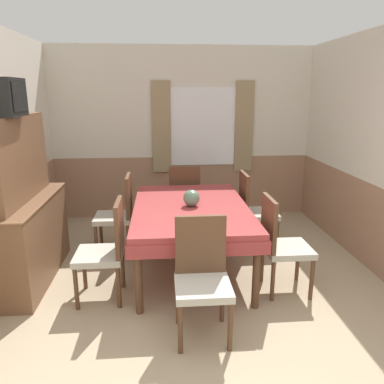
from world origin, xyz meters
TOP-DOWN VIEW (x-y plane):
  - wall_back at (0.02, 3.73)m, footprint 4.34×0.09m
  - wall_right at (1.99, 1.85)m, footprint 0.05×4.10m
  - dining_table at (-0.03, 1.79)m, footprint 1.25×1.87m
  - chair_left_far at (-0.86, 2.34)m, footprint 0.44×0.44m
  - chair_right_far at (0.80, 2.34)m, footprint 0.44×0.44m
  - chair_head_window at (-0.03, 2.94)m, footprint 0.44×0.44m
  - chair_head_near at (-0.03, 0.65)m, footprint 0.44×0.44m
  - chair_left_near at (-0.86, 1.24)m, footprint 0.44×0.44m
  - chair_right_near at (0.80, 1.24)m, footprint 0.44×0.44m
  - sideboard at (-1.75, 1.71)m, footprint 0.46×1.45m
  - tv at (-1.73, 1.51)m, footprint 0.29×0.42m
  - vase at (-0.02, 1.77)m, footprint 0.18×0.18m

SIDE VIEW (x-z plane):
  - chair_left_far at x=-0.86m, z-range 0.03..1.00m
  - chair_right_far at x=0.80m, z-range 0.03..1.00m
  - chair_head_window at x=-0.03m, z-range 0.03..1.00m
  - chair_head_near at x=-0.03m, z-range 0.03..1.00m
  - chair_left_near at x=-0.86m, z-range 0.03..1.00m
  - chair_right_near at x=0.80m, z-range 0.03..1.00m
  - dining_table at x=-0.03m, z-range 0.27..1.01m
  - sideboard at x=-1.75m, z-range -0.14..1.57m
  - vase at x=-0.02m, z-range 0.74..0.92m
  - wall_right at x=1.99m, z-range 0.00..2.60m
  - wall_back at x=0.02m, z-range 0.01..2.61m
  - tv at x=-1.73m, z-range 1.71..2.05m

